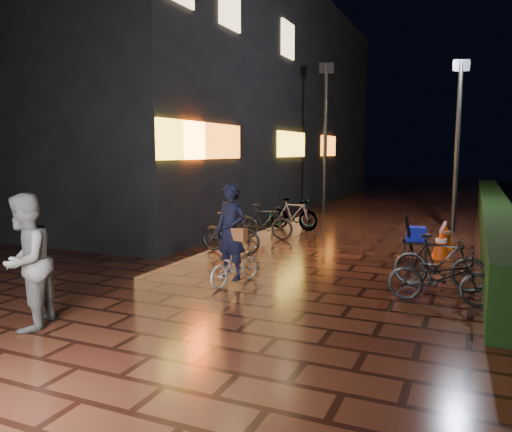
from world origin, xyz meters
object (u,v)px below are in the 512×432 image
at_px(cart_assembly, 415,236).
at_px(traffic_barrier, 443,239).
at_px(bystander_person, 25,262).
at_px(cyclist, 233,247).

bearing_deg(cart_assembly, traffic_barrier, 63.21).
xyz_separation_m(bystander_person, traffic_barrier, (4.74, 7.45, -0.57)).
xyz_separation_m(bystander_person, cyclist, (1.51, 3.05, -0.23)).
distance_m(cyclist, cart_assembly, 4.33).
relative_size(traffic_barrier, cart_assembly, 1.60).
height_order(bystander_person, cyclist, cyclist).
height_order(traffic_barrier, cart_assembly, cart_assembly).
distance_m(bystander_person, cyclist, 3.42).
height_order(bystander_person, traffic_barrier, bystander_person).
bearing_deg(traffic_barrier, cyclist, -126.28).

